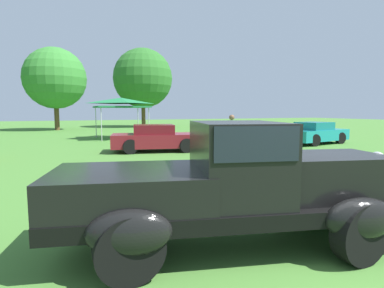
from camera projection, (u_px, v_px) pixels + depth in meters
ground_plane at (294, 254)px, 3.98m from camera, size 120.00×120.00×0.00m
feature_pickup_truck at (231, 184)px, 4.14m from camera, size 4.79×2.64×1.70m
show_car_burgundy at (157, 138)px, 14.03m from camera, size 4.33×2.55×1.22m
show_car_teal at (316, 133)px, 17.23m from camera, size 4.17×2.34×1.22m
spectator_by_row at (232, 134)px, 12.54m from camera, size 0.47×0.40×1.69m
canopy_tent_left_field at (121, 102)px, 20.39m from camera, size 3.29×3.29×2.71m
treeline_center at (55, 78)px, 28.97m from camera, size 5.72×5.72×7.75m
treeline_mid_right at (143, 78)px, 34.69m from camera, size 6.64×6.64×8.81m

